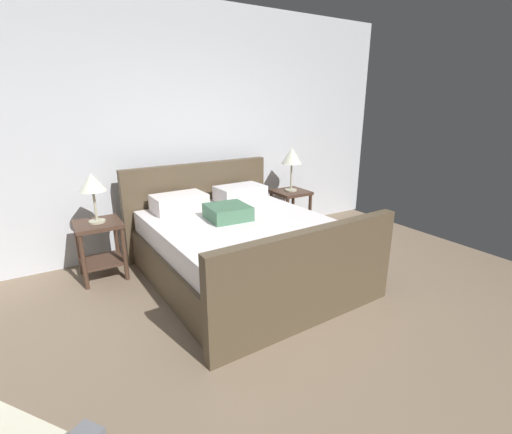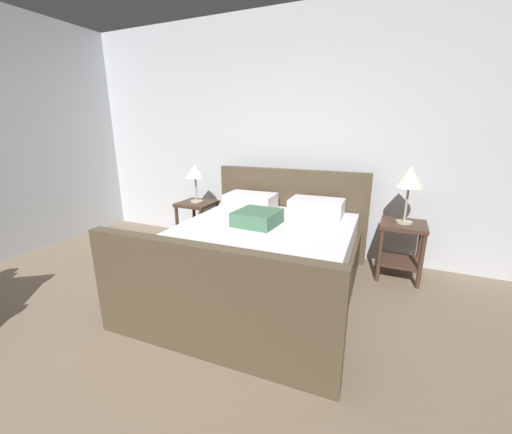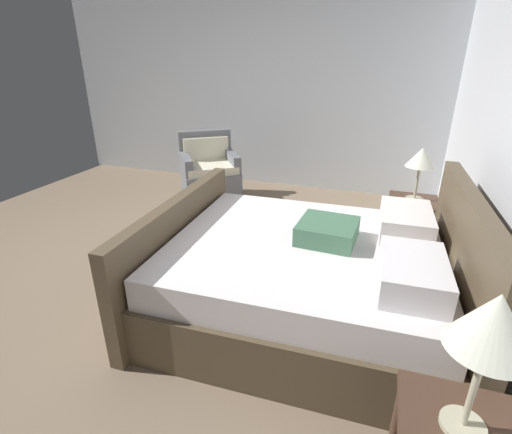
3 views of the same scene
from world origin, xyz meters
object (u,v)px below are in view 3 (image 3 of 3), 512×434
(bed, at_px, (308,276))
(nightstand_left, at_px, (411,219))
(table_lamp_right, at_px, (493,326))
(table_lamp_left, at_px, (421,160))
(armchair, at_px, (209,174))

(bed, height_order, nightstand_left, bed)
(table_lamp_right, height_order, table_lamp_left, table_lamp_right)
(bed, bearing_deg, table_lamp_left, 149.18)
(nightstand_left, relative_size, armchair, 0.59)
(table_lamp_left, bearing_deg, bed, -30.82)
(bed, height_order, table_lamp_right, table_lamp_right)
(table_lamp_right, distance_m, nightstand_left, 2.55)
(table_lamp_right, xyz_separation_m, armchair, (-3.35, -2.64, -0.71))
(nightstand_left, distance_m, armchair, 2.70)
(armchair, bearing_deg, nightstand_left, 70.89)
(bed, xyz_separation_m, armchair, (-2.12, -1.82, 0.00))
(table_lamp_left, relative_size, armchair, 0.49)
(nightstand_left, xyz_separation_m, table_lamp_left, (-0.00, 0.00, 0.59))
(armchair, bearing_deg, bed, 40.70)
(nightstand_left, bearing_deg, table_lamp_left, 116.57)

